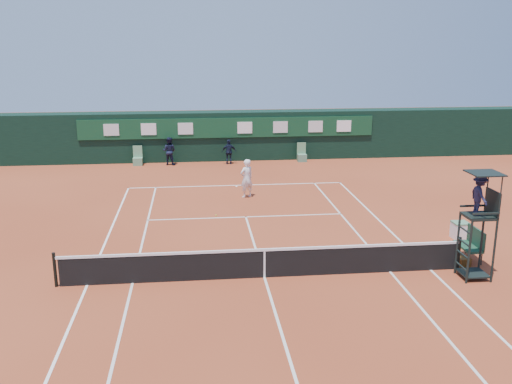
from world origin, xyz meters
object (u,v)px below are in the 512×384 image
umpire_chair (480,203)px  player_bench (472,243)px  tennis_net (264,262)px  cooler (460,230)px  player (247,178)px

umpire_chair → player_bench: size_ratio=2.85×
tennis_net → cooler: size_ratio=20.00×
umpire_chair → cooler: 4.36m
tennis_net → umpire_chair: 6.87m
player_bench → cooler: (0.58, 2.06, -0.27)m
player → player_bench: bearing=98.9°
player_bench → umpire_chair: bearing=-114.2°
tennis_net → umpire_chair: (6.55, -0.73, 1.95)m
umpire_chair → cooler: (1.27, 3.58, -2.13)m
umpire_chair → cooler: size_ratio=5.30×
player → umpire_chair: bearing=91.8°
tennis_net → umpire_chair: size_ratio=3.77×
cooler → player_bench: bearing=-105.7°
tennis_net → umpire_chair: umpire_chair is taller
tennis_net → player_bench: bearing=6.2°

